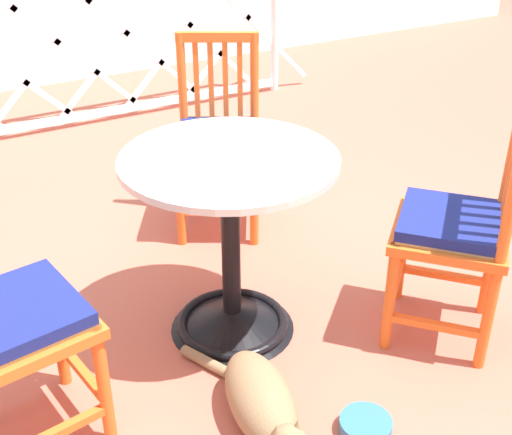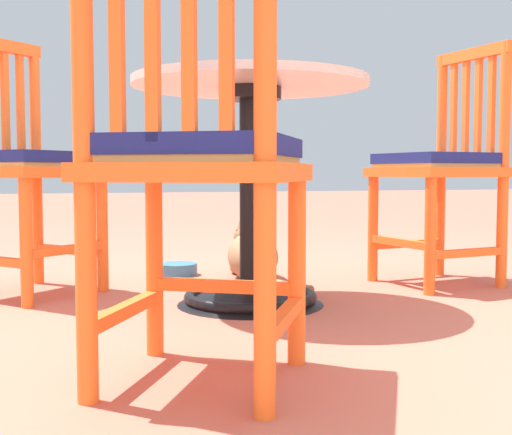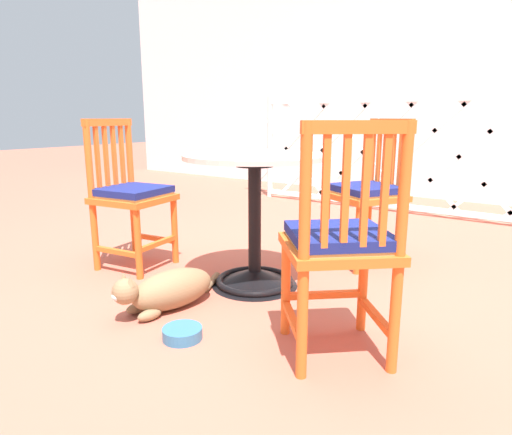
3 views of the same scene
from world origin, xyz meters
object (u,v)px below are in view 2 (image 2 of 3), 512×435
object	(u,v)px
pet_water_bowl	(177,269)
orange_chair_facing_out	(27,168)
cafe_table	(250,218)
tabby_cat	(252,255)
orange_chair_tucked_in	(441,168)
orange_chair_near_fence	(198,165)

from	to	relation	value
pet_water_bowl	orange_chair_facing_out	bearing A→B (deg)	25.30
cafe_table	tabby_cat	xyz separation A→B (m)	(-0.16, -0.51, -0.19)
orange_chair_tucked_in	tabby_cat	bearing A→B (deg)	-27.36
cafe_table	orange_chair_near_fence	distance (m)	0.85
orange_chair_tucked_in	orange_chair_facing_out	world-z (taller)	same
orange_chair_tucked_in	pet_water_bowl	world-z (taller)	orange_chair_tucked_in
cafe_table	orange_chair_facing_out	distance (m)	0.83
cafe_table	orange_chair_tucked_in	size ratio (longest dim) A/B	0.83
orange_chair_facing_out	pet_water_bowl	xyz separation A→B (m)	(-0.58, -0.27, -0.42)
cafe_table	orange_chair_near_fence	bearing A→B (deg)	66.29
orange_chair_tucked_in	tabby_cat	world-z (taller)	orange_chair_tucked_in
orange_chair_facing_out	tabby_cat	size ratio (longest dim) A/B	1.22
tabby_cat	cafe_table	bearing A→B (deg)	72.82
cafe_table	orange_chair_near_fence	size ratio (longest dim) A/B	0.83
orange_chair_facing_out	tabby_cat	bearing A→B (deg)	-173.17
orange_chair_tucked_in	pet_water_bowl	xyz separation A→B (m)	(0.93, -0.51, -0.42)
orange_chair_facing_out	pet_water_bowl	bearing A→B (deg)	-154.70
cafe_table	orange_chair_near_fence	world-z (taller)	orange_chair_near_fence
cafe_table	orange_chair_tucked_in	xyz separation A→B (m)	(-0.81, -0.17, 0.16)
orange_chair_near_fence	tabby_cat	distance (m)	1.41
orange_chair_tucked_in	orange_chair_facing_out	xyz separation A→B (m)	(1.51, -0.24, 0.00)
orange_chair_near_fence	orange_chair_tucked_in	world-z (taller)	same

